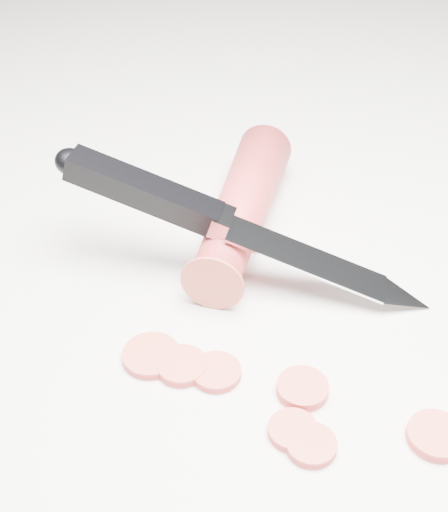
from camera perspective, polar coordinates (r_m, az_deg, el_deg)
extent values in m
plane|color=silver|center=(0.47, 6.24, -5.87)|extent=(2.40, 2.40, 0.00)
cylinder|color=red|center=(0.53, 1.47, 3.91)|extent=(0.10, 0.18, 0.04)
cylinder|color=#CA4A39|center=(0.45, -5.82, -7.93)|extent=(0.04, 0.04, 0.01)
cylinder|color=#CA4A39|center=(0.44, -0.62, -9.27)|extent=(0.03, 0.03, 0.01)
cylinder|color=#CA4A39|center=(0.43, 16.60, -13.62)|extent=(0.03, 0.03, 0.01)
cylinder|color=#CA4A39|center=(0.41, 6.98, -14.78)|extent=(0.03, 0.03, 0.01)
cylinder|color=#CA4A39|center=(0.44, -3.38, -8.77)|extent=(0.03, 0.03, 0.01)
cylinder|color=#CA4A39|center=(0.41, 5.53, -13.72)|extent=(0.03, 0.03, 0.01)
cylinder|color=#CA4A39|center=(0.43, 6.29, -10.49)|extent=(0.03, 0.03, 0.01)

